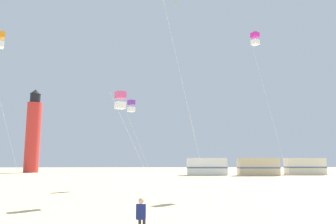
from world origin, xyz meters
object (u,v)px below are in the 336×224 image
rv_van_tan (258,167)px  lighthouse_distant (33,133)px  kite_box_rainbow (120,100)px  kite_box_orange (0,40)px  kite_box_magenta (255,39)px  rv_van_cream (305,166)px  kite_flyer_standing (141,213)px  rv_van_white (207,167)px  kite_box_violet (131,106)px

rv_van_tan → lighthouse_distant: bearing=162.8°
kite_box_rainbow → lighthouse_distant: size_ratio=0.42×
kite_box_orange → kite_box_magenta: kite_box_magenta is taller
lighthouse_distant → rv_van_cream: (50.06, -11.04, -6.45)m
kite_flyer_standing → kite_box_rainbow: (-1.83, 8.88, 5.80)m
kite_flyer_standing → rv_van_tan: (17.11, 39.46, 0.78)m
kite_box_rainbow → rv_van_white: kite_box_rainbow is taller
kite_box_rainbow → rv_van_white: size_ratio=1.08×
lighthouse_distant → kite_box_violet: bearing=-56.9°
kite_box_violet → kite_box_rainbow: (0.05, -10.03, -1.30)m
kite_box_orange → kite_box_magenta: (20.26, 5.21, 2.43)m
kite_box_violet → rv_van_cream: 36.69m
kite_flyer_standing → rv_van_white: (8.97, 40.69, 0.78)m
kite_box_violet → rv_van_tan: bearing=47.3°
kite_box_rainbow → rv_van_cream: (27.80, 33.08, -5.02)m
kite_box_violet → rv_van_tan: (18.99, 20.54, -6.33)m
kite_box_orange → lighthouse_distant: size_ratio=0.69×
lighthouse_distant → rv_van_white: size_ratio=2.60×
kite_box_rainbow → kite_box_orange: (-8.86, 1.41, 4.59)m
kite_box_orange → rv_van_tan: kite_box_orange is taller
kite_flyer_standing → kite_box_violet: 20.29m
kite_box_violet → rv_van_white: bearing=63.5°
kite_flyer_standing → kite_box_rainbow: bearing=-74.0°
kite_flyer_standing → rv_van_white: rv_van_white is taller
kite_box_rainbow → kite_box_orange: kite_box_orange is taller
rv_van_cream → kite_flyer_standing: bearing=-119.6°
kite_box_rainbow → rv_van_tan: 36.31m
kite_box_orange → kite_flyer_standing: bearing=-43.9°
rv_van_white → rv_van_tan: 8.23m
kite_box_violet → kite_box_orange: kite_box_orange is taller
rv_van_white → rv_van_cream: 17.04m
lighthouse_distant → kite_flyer_standing: bearing=-65.6°
lighthouse_distant → rv_van_tan: (41.20, -13.55, -6.45)m
kite_box_violet → rv_van_cream: (27.85, 23.05, -6.33)m
kite_box_rainbow → kite_box_magenta: (11.40, 6.62, 7.02)m
lighthouse_distant → rv_van_cream: lighthouse_distant is taller
rv_van_cream → lighthouse_distant: bearing=169.7°
kite_flyer_standing → lighthouse_distant: bearing=-61.2°
kite_box_violet → kite_box_rainbow: size_ratio=1.19×
rv_van_white → rv_van_tan: same height
kite_box_magenta → rv_van_white: bearing=91.4°
kite_box_orange → kite_box_magenta: 21.06m
rv_van_tan → rv_van_cream: same height
kite_box_violet → kite_box_magenta: size_ratio=0.59×
kite_box_magenta → rv_van_cream: 33.37m
kite_flyer_standing → kite_box_violet: (-1.88, 18.91, 7.10)m
kite_box_magenta → rv_van_cream: bearing=58.2°
kite_box_violet → rv_van_cream: bearing=39.6°
lighthouse_distant → rv_van_tan: lighthouse_distant is taller
kite_box_violet → rv_van_white: size_ratio=1.29×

